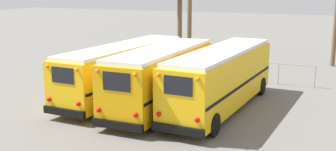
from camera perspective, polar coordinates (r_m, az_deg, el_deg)
The scene contains 6 objects.
ground_plane at distance 22.68m, azimuth -0.81°, elevation -4.44°, with size 160.00×160.00×0.00m, color #66635E.
school_bus_0 at distance 24.61m, azimuth -5.87°, elevation 0.90°, with size 2.83×10.94×3.10m.
school_bus_1 at distance 22.24m, azimuth -0.84°, elevation -0.11°, with size 2.71×9.52×3.25m.
school_bus_2 at distance 22.21m, azimuth 7.29°, elevation -0.20°, with size 2.82×10.91×3.22m.
utility_pole at distance 32.36m, azimuth 2.91°, elevation 7.25°, with size 1.80×0.35×7.25m.
fence_line at distance 29.89m, azimuth 6.00°, elevation 1.45°, with size 13.94×0.06×1.42m.
Camera 1 is at (9.40, -19.61, 6.45)m, focal length 45.00 mm.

